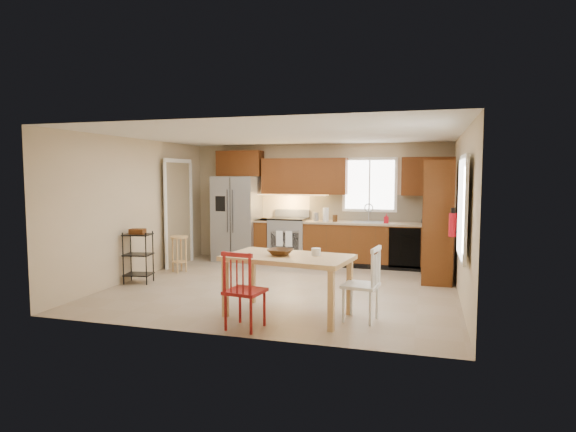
# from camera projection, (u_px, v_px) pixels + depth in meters

# --- Properties ---
(floor) EXTENTS (5.50, 5.50, 0.00)m
(floor) POSITION_uv_depth(u_px,v_px,m) (284.00, 287.00, 7.98)
(floor) COLOR #9E8970
(floor) RESTS_ON ground
(ceiling) EXTENTS (5.50, 5.00, 0.02)m
(ceiling) POSITION_uv_depth(u_px,v_px,m) (284.00, 135.00, 7.76)
(ceiling) COLOR silver
(ceiling) RESTS_ON ground
(wall_back) EXTENTS (5.50, 0.02, 2.50)m
(wall_back) POSITION_uv_depth(u_px,v_px,m) (318.00, 203.00, 10.26)
(wall_back) COLOR #CCB793
(wall_back) RESTS_ON ground
(wall_front) EXTENTS (5.50, 0.02, 2.50)m
(wall_front) POSITION_uv_depth(u_px,v_px,m) (221.00, 229.00, 5.47)
(wall_front) COLOR #CCB793
(wall_front) RESTS_ON ground
(wall_left) EXTENTS (0.02, 5.00, 2.50)m
(wall_left) POSITION_uv_depth(u_px,v_px,m) (138.00, 209.00, 8.63)
(wall_left) COLOR #CCB793
(wall_left) RESTS_ON ground
(wall_right) EXTENTS (0.02, 5.00, 2.50)m
(wall_right) POSITION_uv_depth(u_px,v_px,m) (462.00, 216.00, 7.10)
(wall_right) COLOR #CCB793
(wall_right) RESTS_ON ground
(refrigerator) EXTENTS (0.92, 0.75, 1.82)m
(refrigerator) POSITION_uv_depth(u_px,v_px,m) (237.00, 219.00, 10.40)
(refrigerator) COLOR gray
(refrigerator) RESTS_ON floor
(range_stove) EXTENTS (0.76, 0.63, 0.92)m
(range_stove) POSITION_uv_depth(u_px,v_px,m) (289.00, 241.00, 10.18)
(range_stove) COLOR gray
(range_stove) RESTS_ON floor
(base_cabinet_narrow) EXTENTS (0.30, 0.60, 0.90)m
(base_cabinet_narrow) POSITION_uv_depth(u_px,v_px,m) (264.00, 240.00, 10.35)
(base_cabinet_narrow) COLOR #572B10
(base_cabinet_narrow) RESTS_ON floor
(base_cabinet_run) EXTENTS (2.92, 0.60, 0.90)m
(base_cabinet_run) POSITION_uv_depth(u_px,v_px,m) (377.00, 245.00, 9.68)
(base_cabinet_run) COLOR #572B10
(base_cabinet_run) RESTS_ON floor
(dishwasher) EXTENTS (0.60, 0.02, 0.78)m
(dishwasher) POSITION_uv_depth(u_px,v_px,m) (404.00, 248.00, 9.25)
(dishwasher) COLOR black
(dishwasher) RESTS_ON floor
(backsplash) EXTENTS (2.92, 0.03, 0.55)m
(backsplash) POSITION_uv_depth(u_px,v_px,m) (379.00, 208.00, 9.89)
(backsplash) COLOR beige
(backsplash) RESTS_ON wall_back
(upper_over_fridge) EXTENTS (1.00, 0.35, 0.55)m
(upper_over_fridge) POSITION_uv_depth(u_px,v_px,m) (240.00, 163.00, 10.49)
(upper_over_fridge) COLOR #5E2D0F
(upper_over_fridge) RESTS_ON wall_back
(upper_left_block) EXTENTS (1.80, 0.35, 0.75)m
(upper_left_block) POSITION_uv_depth(u_px,v_px,m) (304.00, 176.00, 10.11)
(upper_left_block) COLOR #5E2D0F
(upper_left_block) RESTS_ON wall_back
(upper_right_block) EXTENTS (1.00, 0.35, 0.75)m
(upper_right_block) POSITION_uv_depth(u_px,v_px,m) (428.00, 176.00, 9.42)
(upper_right_block) COLOR #5E2D0F
(upper_right_block) RESTS_ON wall_back
(window_back) EXTENTS (1.12, 0.04, 1.12)m
(window_back) POSITION_uv_depth(u_px,v_px,m) (370.00, 185.00, 9.90)
(window_back) COLOR white
(window_back) RESTS_ON wall_back
(sink) EXTENTS (0.62, 0.46, 0.16)m
(sink) POSITION_uv_depth(u_px,v_px,m) (367.00, 224.00, 9.70)
(sink) COLOR gray
(sink) RESTS_ON base_cabinet_run
(undercab_glow) EXTENTS (1.60, 0.30, 0.01)m
(undercab_glow) POSITION_uv_depth(u_px,v_px,m) (290.00, 195.00, 10.20)
(undercab_glow) COLOR #FFBF66
(undercab_glow) RESTS_ON wall_back
(soap_bottle) EXTENTS (0.09, 0.09, 0.19)m
(soap_bottle) POSITION_uv_depth(u_px,v_px,m) (386.00, 218.00, 9.49)
(soap_bottle) COLOR red
(soap_bottle) RESTS_ON base_cabinet_run
(paper_towel) EXTENTS (0.12, 0.12, 0.28)m
(paper_towel) POSITION_uv_depth(u_px,v_px,m) (326.00, 215.00, 9.87)
(paper_towel) COLOR white
(paper_towel) RESTS_ON base_cabinet_run
(canister_steel) EXTENTS (0.11, 0.11, 0.18)m
(canister_steel) POSITION_uv_depth(u_px,v_px,m) (316.00, 217.00, 9.93)
(canister_steel) COLOR gray
(canister_steel) RESTS_ON base_cabinet_run
(canister_wood) EXTENTS (0.10, 0.10, 0.14)m
(canister_wood) POSITION_uv_depth(u_px,v_px,m) (335.00, 218.00, 9.79)
(canister_wood) COLOR #492C13
(canister_wood) RESTS_ON base_cabinet_run
(pantry) EXTENTS (0.50, 0.95, 2.10)m
(pantry) POSITION_uv_depth(u_px,v_px,m) (438.00, 221.00, 8.36)
(pantry) COLOR #572B10
(pantry) RESTS_ON floor
(fire_extinguisher) EXTENTS (0.12, 0.12, 0.36)m
(fire_extinguisher) POSITION_uv_depth(u_px,v_px,m) (453.00, 225.00, 7.29)
(fire_extinguisher) COLOR red
(fire_extinguisher) RESTS_ON wall_right
(window_right) EXTENTS (0.04, 1.02, 1.32)m
(window_right) POSITION_uv_depth(u_px,v_px,m) (463.00, 208.00, 6.00)
(window_right) COLOR white
(window_right) RESTS_ON wall_right
(doorway) EXTENTS (0.04, 0.95, 2.10)m
(doorway) POSITION_uv_depth(u_px,v_px,m) (178.00, 214.00, 9.87)
(doorway) COLOR #8C7A59
(doorway) RESTS_ON wall_left
(dining_table) EXTENTS (1.73, 1.13, 0.79)m
(dining_table) POSITION_uv_depth(u_px,v_px,m) (288.00, 286.00, 6.34)
(dining_table) COLOR tan
(dining_table) RESTS_ON floor
(chair_red) EXTENTS (0.50, 0.50, 0.95)m
(chair_red) POSITION_uv_depth(u_px,v_px,m) (245.00, 290.00, 5.81)
(chair_red) COLOR maroon
(chair_red) RESTS_ON floor
(chair_white) EXTENTS (0.50, 0.50, 0.95)m
(chair_white) POSITION_uv_depth(u_px,v_px,m) (361.00, 284.00, 6.12)
(chair_white) COLOR white
(chair_white) RESTS_ON floor
(table_bowl) EXTENTS (0.37, 0.37, 0.08)m
(table_bowl) POSITION_uv_depth(u_px,v_px,m) (280.00, 255.00, 6.33)
(table_bowl) COLOR #492C13
(table_bowl) RESTS_ON dining_table
(table_jar) EXTENTS (0.14, 0.14, 0.14)m
(table_jar) POSITION_uv_depth(u_px,v_px,m) (316.00, 254.00, 6.30)
(table_jar) COLOR white
(table_jar) RESTS_ON dining_table
(bar_stool) EXTENTS (0.44, 0.44, 0.69)m
(bar_stool) POSITION_uv_depth(u_px,v_px,m) (179.00, 254.00, 9.18)
(bar_stool) COLOR tan
(bar_stool) RESTS_ON floor
(utility_cart) EXTENTS (0.50, 0.42, 0.89)m
(utility_cart) POSITION_uv_depth(u_px,v_px,m) (138.00, 257.00, 8.25)
(utility_cart) COLOR black
(utility_cart) RESTS_ON floor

